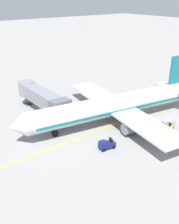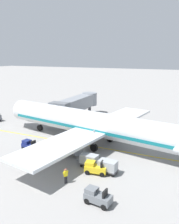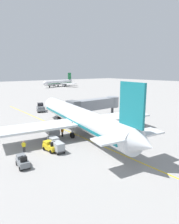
% 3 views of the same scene
% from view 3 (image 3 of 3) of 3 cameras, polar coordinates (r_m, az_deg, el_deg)
% --- Properties ---
extents(ground_plane, '(400.00, 400.00, 0.00)m').
position_cam_3_polar(ground_plane, '(38.04, -3.45, -6.63)').
color(ground_plane, gray).
extents(gate_lead_in_line, '(0.24, 80.00, 0.01)m').
position_cam_3_polar(gate_lead_in_line, '(38.04, -3.45, -6.63)').
color(gate_lead_in_line, gold).
rests_on(gate_lead_in_line, ground).
extents(parked_airliner, '(30.45, 37.23, 10.63)m').
position_cam_3_polar(parked_airliner, '(38.13, -2.88, -1.60)').
color(parked_airliner, silver).
rests_on(parked_airliner, ground).
extents(jet_bridge, '(15.73, 3.50, 4.98)m').
position_cam_3_polar(jet_bridge, '(51.46, 1.64, 2.22)').
color(jet_bridge, gray).
rests_on(jet_bridge, ground).
extents(pushback_tractor, '(3.58, 4.89, 2.40)m').
position_cam_3_polar(pushback_tractor, '(61.34, -13.74, 1.20)').
color(pushback_tractor, slate).
rests_on(pushback_tractor, ground).
extents(baggage_tug_lead, '(1.59, 2.64, 1.62)m').
position_cam_3_polar(baggage_tug_lead, '(31.34, -11.19, -9.57)').
color(baggage_tug_lead, gold).
rests_on(baggage_tug_lead, ground).
extents(baggage_tug_trailing, '(1.65, 2.66, 1.62)m').
position_cam_3_polar(baggage_tug_trailing, '(41.97, -15.43, -4.26)').
color(baggage_tug_trailing, navy).
rests_on(baggage_tug_trailing, ground).
extents(baggage_tug_spare, '(1.53, 2.62, 1.62)m').
position_cam_3_polar(baggage_tug_spare, '(27.42, -18.57, -13.19)').
color(baggage_tug_spare, slate).
rests_on(baggage_tug_spare, ground).
extents(baggage_cart_front, '(1.43, 2.94, 1.58)m').
position_cam_3_polar(baggage_cart_front, '(32.92, -10.30, -8.04)').
color(baggage_cart_front, '#4C4C51').
rests_on(baggage_cart_front, ground).
extents(baggage_cart_second_in_train, '(1.43, 2.94, 1.58)m').
position_cam_3_polar(baggage_cart_second_in_train, '(30.47, -8.96, -9.64)').
color(baggage_cart_second_in_train, '#4C4C51').
rests_on(baggage_cart_second_in_train, ground).
extents(ground_crew_wing_walker, '(0.70, 0.37, 1.69)m').
position_cam_3_polar(ground_crew_wing_walker, '(31.77, -18.20, -9.19)').
color(ground_crew_wing_walker, '#232328').
rests_on(ground_crew_wing_walker, ground).
extents(ground_crew_loader, '(0.38, 0.70, 1.69)m').
position_cam_3_polar(ground_crew_loader, '(37.29, -7.76, -5.57)').
color(ground_crew_loader, '#232328').
rests_on(ground_crew_loader, ground).
extents(distant_taxiing_airliner, '(33.97, 28.27, 10.10)m').
position_cam_3_polar(distant_taxiing_airliner, '(154.27, -8.70, 8.32)').
color(distant_taxiing_airliner, silver).
rests_on(distant_taxiing_airliner, ground).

